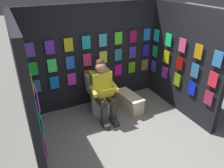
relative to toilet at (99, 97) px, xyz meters
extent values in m
plane|color=gray|center=(-0.09, 1.60, -0.33)|extent=(30.00, 30.00, 0.00)
cube|color=black|center=(-0.09, -0.44, 0.73)|extent=(2.94, 0.10, 2.12)
cube|color=#2B598E|center=(1.15, -0.35, 0.35)|extent=(0.17, 0.01, 0.26)
cube|color=blue|center=(0.80, -0.35, 0.35)|extent=(0.17, 0.01, 0.26)
cube|color=#D82FDB|center=(0.44, -0.35, 0.35)|extent=(0.17, 0.01, 0.26)
cube|color=#AB6E2D|center=(0.09, -0.35, 0.35)|extent=(0.17, 0.01, 0.26)
cube|color=#9ED62D|center=(-0.26, -0.35, 0.35)|extent=(0.17, 0.01, 0.26)
cube|color=#C40E87|center=(-0.62, -0.35, 0.35)|extent=(0.17, 0.01, 0.26)
cube|color=#57AB15|center=(-0.97, -0.35, 0.35)|extent=(0.17, 0.01, 0.26)
cube|color=olive|center=(-1.33, -0.35, 0.35)|extent=(0.17, 0.01, 0.26)
cube|color=green|center=(1.15, -0.35, 0.71)|extent=(0.17, 0.01, 0.26)
cube|color=#3DEE68|center=(0.80, -0.35, 0.71)|extent=(0.17, 0.01, 0.26)
cube|color=blue|center=(0.44, -0.35, 0.71)|extent=(0.17, 0.01, 0.26)
cube|color=#E63676|center=(0.09, -0.35, 0.71)|extent=(0.17, 0.01, 0.26)
cube|color=#D7D948|center=(-0.26, -0.35, 0.71)|extent=(0.17, 0.01, 0.26)
cube|color=teal|center=(-0.62, -0.35, 0.71)|extent=(0.17, 0.01, 0.26)
cube|color=#4233AE|center=(-0.97, -0.35, 0.71)|extent=(0.17, 0.01, 0.26)
cube|color=#271ABF|center=(-1.33, -0.35, 0.71)|extent=(0.17, 0.01, 0.26)
cube|color=#5C34B9|center=(1.15, -0.35, 1.07)|extent=(0.17, 0.01, 0.26)
cube|color=#5425BA|center=(0.80, -0.35, 1.07)|extent=(0.17, 0.01, 0.26)
cube|color=gold|center=(0.44, -0.35, 1.07)|extent=(0.17, 0.01, 0.26)
cube|color=#1BA2B0|center=(0.09, -0.35, 1.07)|extent=(0.17, 0.01, 0.26)
cube|color=#3BA4CD|center=(-0.26, -0.35, 1.07)|extent=(0.17, 0.01, 0.26)
cube|color=#50CF23|center=(-0.62, -0.35, 1.07)|extent=(0.17, 0.01, 0.26)
cube|color=#961154|center=(-0.97, -0.35, 1.07)|extent=(0.17, 0.01, 0.26)
cube|color=blue|center=(-1.33, -0.35, 1.07)|extent=(0.17, 0.01, 0.26)
cube|color=black|center=(-1.56, 0.61, 0.73)|extent=(0.10, 1.98, 2.12)
cube|color=#3E37E2|center=(-1.47, -0.20, 0.35)|extent=(0.01, 0.17, 0.26)
cube|color=purple|center=(-1.47, 0.20, 0.35)|extent=(0.01, 0.17, 0.26)
cube|color=#6F9D13|center=(-1.47, 0.61, 0.35)|extent=(0.01, 0.17, 0.26)
cube|color=#0E25CF|center=(-1.47, 1.01, 0.35)|extent=(0.01, 0.17, 0.26)
cube|color=#9B2544|center=(-1.47, 1.41, 0.35)|extent=(0.01, 0.17, 0.26)
cube|color=green|center=(-1.47, -0.20, 0.71)|extent=(0.01, 0.17, 0.26)
cube|color=#ADC10D|center=(-1.47, 0.20, 0.71)|extent=(0.01, 0.17, 0.26)
cube|color=#941008|center=(-1.47, 0.61, 0.71)|extent=(0.01, 0.17, 0.26)
cube|color=teal|center=(-1.47, 1.01, 0.71)|extent=(0.01, 0.17, 0.26)
cube|color=red|center=(-1.47, 1.41, 0.71)|extent=(0.01, 0.17, 0.26)
cube|color=#1BC5B8|center=(-1.47, -0.20, 1.07)|extent=(0.01, 0.17, 0.26)
cube|color=#1AF27F|center=(-1.47, 0.20, 1.07)|extent=(0.01, 0.17, 0.26)
cube|color=#EE4F7A|center=(-1.47, 0.61, 1.07)|extent=(0.01, 0.17, 0.26)
cube|color=#C28417|center=(-1.47, 1.01, 1.07)|extent=(0.01, 0.17, 0.26)
cube|color=#3474C0|center=(-1.47, 1.41, 1.07)|extent=(0.01, 0.17, 0.26)
cube|color=black|center=(1.38, 0.61, 0.73)|extent=(0.10, 1.98, 2.12)
cube|color=#CD30D0|center=(1.30, 1.41, 0.35)|extent=(0.01, 0.17, 0.26)
cube|color=green|center=(1.30, 1.01, 0.35)|extent=(0.01, 0.17, 0.26)
cube|color=#0CB01D|center=(1.30, 0.61, 0.35)|extent=(0.01, 0.17, 0.26)
cube|color=teal|center=(1.30, 0.20, 0.35)|extent=(0.01, 0.17, 0.26)
cube|color=#78CA2D|center=(1.30, -0.20, 0.35)|extent=(0.01, 0.17, 0.26)
cube|color=#089F83|center=(1.30, 1.41, 0.71)|extent=(0.01, 0.17, 0.26)
cube|color=#1999E4|center=(1.30, 1.01, 0.71)|extent=(0.01, 0.17, 0.26)
cube|color=#0A39A2|center=(1.30, 0.61, 0.71)|extent=(0.01, 0.17, 0.26)
cube|color=teal|center=(1.30, 0.20, 0.71)|extent=(0.01, 0.17, 0.26)
cube|color=#1AA7BB|center=(1.30, -0.20, 0.71)|extent=(0.01, 0.17, 0.26)
cube|color=#D043C9|center=(1.30, 1.41, 1.07)|extent=(0.01, 0.17, 0.26)
cube|color=#8BD52B|center=(1.30, 1.01, 1.07)|extent=(0.01, 0.17, 0.26)
cube|color=#114EA7|center=(1.30, 0.61, 1.07)|extent=(0.01, 0.17, 0.26)
cube|color=green|center=(1.30, 0.20, 1.07)|extent=(0.01, 0.17, 0.26)
cube|color=#83CC2B|center=(1.30, -0.20, 1.07)|extent=(0.01, 0.17, 0.26)
cylinder|color=white|center=(0.00, 0.08, -0.13)|extent=(0.38, 0.38, 0.40)
cylinder|color=white|center=(0.00, 0.08, 0.09)|extent=(0.41, 0.41, 0.02)
cube|color=white|center=(0.00, -0.18, 0.25)|extent=(0.38, 0.19, 0.36)
cylinder|color=white|center=(0.00, -0.09, 0.25)|extent=(0.39, 0.07, 0.39)
cube|color=gold|center=(0.00, 0.11, 0.36)|extent=(0.40, 0.23, 0.52)
sphere|color=tan|center=(0.00, 0.14, 0.71)|extent=(0.21, 0.21, 0.21)
sphere|color=#472D19|center=(0.00, 0.11, 0.78)|extent=(0.17, 0.17, 0.17)
cylinder|color=#38332D|center=(-0.10, 0.31, 0.11)|extent=(0.16, 0.40, 0.15)
cylinder|color=#38332D|center=(0.10, 0.31, 0.11)|extent=(0.16, 0.40, 0.15)
cylinder|color=#38332D|center=(-0.09, 0.49, -0.11)|extent=(0.12, 0.12, 0.42)
cylinder|color=#38332D|center=(0.11, 0.49, -0.11)|extent=(0.12, 0.12, 0.42)
cube|color=#33333D|center=(-0.09, 0.55, -0.28)|extent=(0.11, 0.26, 0.09)
cube|color=#33333D|center=(0.11, 0.55, -0.28)|extent=(0.11, 0.26, 0.09)
cylinder|color=gold|center=(-0.22, 0.29, 0.33)|extent=(0.09, 0.31, 0.13)
cylinder|color=gold|center=(0.22, 0.28, 0.33)|extent=(0.09, 0.31, 0.13)
cube|color=yellow|center=(0.01, 0.45, 0.32)|extent=(0.30, 0.13, 0.23)
cube|color=beige|center=(-0.60, 0.21, -0.17)|extent=(0.35, 0.70, 0.31)
cube|color=beige|center=(-0.60, 0.21, 0.00)|extent=(0.37, 0.73, 0.03)
camera|label=1|loc=(1.45, 3.60, 2.29)|focal=35.00mm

